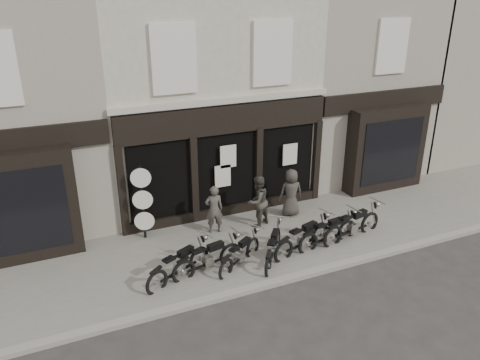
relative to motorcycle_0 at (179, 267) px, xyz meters
name	(u,v)px	position (x,y,z in m)	size (l,w,h in m)	color
ground_plane	(266,259)	(2.60, 0.06, -0.42)	(90.00, 90.00, 0.00)	#2D2B28
pavement	(252,243)	(2.60, 0.96, -0.36)	(30.00, 4.20, 0.12)	#68635C
kerb	(287,279)	(2.60, -1.19, -0.36)	(30.00, 0.25, 0.13)	gray
central_building	(195,83)	(2.60, 6.01, 3.66)	(7.30, 6.22, 8.34)	beige
neighbour_left	(4,100)	(-3.75, 5.96, 3.62)	(5.60, 6.73, 8.34)	gray
neighbour_right	(340,73)	(8.95, 5.96, 3.62)	(5.60, 6.73, 8.34)	gray
filler_right	(480,60)	(17.10, 6.06, 3.68)	(11.00, 6.00, 8.20)	gray
motorcycle_0	(179,267)	(0.00, 0.00, 0.00)	(2.06, 1.24, 1.06)	black
motorcycle_1	(208,260)	(0.82, 0.02, -0.01)	(2.17, 0.77, 1.05)	black
motorcycle_2	(240,256)	(1.74, -0.05, -0.05)	(1.75, 1.29, 0.95)	black
motorcycle_3	(273,249)	(2.73, -0.15, -0.02)	(1.51, 1.81, 1.02)	black
motorcycle_4	(303,240)	(3.74, -0.11, 0.01)	(2.23, 0.97, 1.10)	black
motorcycle_5	(329,235)	(4.63, -0.11, 0.00)	(2.24, 0.65, 1.07)	black
motorcycle_6	(352,227)	(5.54, -0.06, 0.03)	(2.35, 0.78, 1.14)	black
man_left	(214,209)	(1.75, 1.99, 0.48)	(0.57, 0.38, 1.57)	#463F39
man_centre	(258,201)	(3.21, 1.87, 0.54)	(0.82, 0.64, 1.69)	#3B3830
man_right	(291,193)	(4.55, 2.08, 0.52)	(0.80, 0.52, 1.64)	#37322E
advert_sign_post	(143,205)	(-0.35, 2.48, 0.80)	(0.60, 0.39, 2.52)	black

